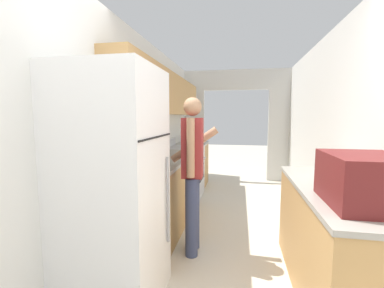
{
  "coord_description": "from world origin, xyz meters",
  "views": [
    {
      "loc": [
        0.11,
        -1.17,
        1.46
      ],
      "look_at": [
        -0.61,
        2.66,
        1.04
      ],
      "focal_mm": 24.0,
      "sensor_mm": 36.0,
      "label": 1
    }
  ],
  "objects_px": {
    "refrigerator": "(114,188)",
    "book_stack": "(338,182)",
    "range_oven": "(185,171)",
    "person": "(193,171)",
    "suitcase": "(365,180)"
  },
  "relations": [
    {
      "from": "suitcase",
      "to": "person",
      "type": "bearing_deg",
      "value": 145.24
    },
    {
      "from": "book_stack",
      "to": "suitcase",
      "type": "bearing_deg",
      "value": -90.63
    },
    {
      "from": "suitcase",
      "to": "book_stack",
      "type": "relative_size",
      "value": 1.84
    },
    {
      "from": "refrigerator",
      "to": "person",
      "type": "height_order",
      "value": "refrigerator"
    },
    {
      "from": "suitcase",
      "to": "book_stack",
      "type": "xyz_separation_m",
      "value": [
        0.0,
        0.44,
        -0.13
      ]
    },
    {
      "from": "refrigerator",
      "to": "book_stack",
      "type": "xyz_separation_m",
      "value": [
        1.71,
        0.4,
        0.03
      ]
    },
    {
      "from": "refrigerator",
      "to": "range_oven",
      "type": "distance_m",
      "value": 2.77
    },
    {
      "from": "person",
      "to": "suitcase",
      "type": "height_order",
      "value": "person"
    },
    {
      "from": "range_oven",
      "to": "person",
      "type": "distance_m",
      "value": 2.02
    },
    {
      "from": "range_oven",
      "to": "book_stack",
      "type": "height_order",
      "value": "range_oven"
    },
    {
      "from": "person",
      "to": "range_oven",
      "type": "bearing_deg",
      "value": 11.6
    },
    {
      "from": "refrigerator",
      "to": "range_oven",
      "type": "height_order",
      "value": "refrigerator"
    },
    {
      "from": "refrigerator",
      "to": "range_oven",
      "type": "xyz_separation_m",
      "value": [
        -0.04,
        2.74,
        -0.45
      ]
    },
    {
      "from": "refrigerator",
      "to": "book_stack",
      "type": "height_order",
      "value": "refrigerator"
    },
    {
      "from": "range_oven",
      "to": "book_stack",
      "type": "distance_m",
      "value": 2.96
    }
  ]
}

